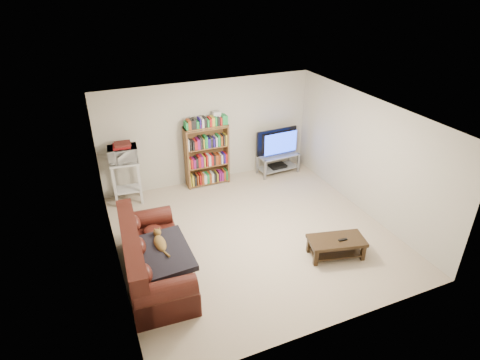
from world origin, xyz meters
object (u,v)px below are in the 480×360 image
coffee_table (336,244)px  tv_stand (278,160)px  bookshelf (207,155)px  sofa (151,262)px

coffee_table → tv_stand: bearing=93.5°
coffee_table → bookshelf: bookshelf is taller
coffee_table → tv_stand: (0.58, 3.31, 0.09)m
tv_stand → coffee_table: bearing=-103.0°
tv_stand → bookshelf: bearing=172.1°
coffee_table → bookshelf: size_ratio=0.74×
sofa → coffee_table: sofa is taller
tv_stand → bookshelf: 1.84m
tv_stand → bookshelf: (-1.78, 0.15, 0.41)m
coffee_table → tv_stand: tv_stand is taller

